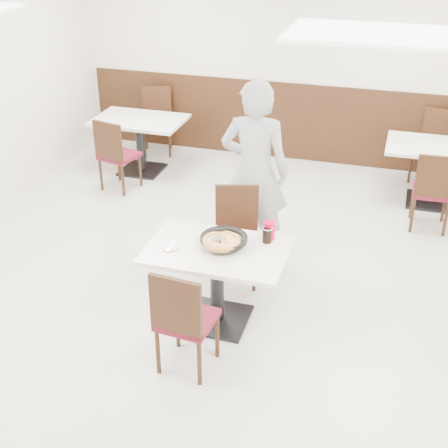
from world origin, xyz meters
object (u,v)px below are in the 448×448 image
(bg_table_left, at_px, (141,145))
(bg_chair_left_near, at_px, (119,154))
(main_table, at_px, (217,286))
(diner_person, at_px, (255,172))
(bg_table_right, at_px, (433,175))
(bg_chair_right_far, at_px, (431,148))
(pizza_pan, at_px, (224,241))
(bg_chair_right_near, at_px, (432,189))
(bg_chair_left_far, at_px, (157,122))
(chair_far, at_px, (236,238))
(chair_near, at_px, (187,317))
(pizza, at_px, (221,243))
(cola_glass, at_px, (267,235))
(red_cup, at_px, (269,231))
(side_plate, at_px, (171,246))

(bg_table_left, height_order, bg_chair_left_near, bg_chair_left_near)
(main_table, bearing_deg, diner_person, 89.28)
(bg_table_right, height_order, bg_chair_right_far, bg_chair_right_far)
(pizza_pan, height_order, diner_person, diner_person)
(main_table, relative_size, bg_chair_left_near, 1.26)
(diner_person, xyz_separation_m, bg_chair_right_near, (1.77, 1.17, -0.47))
(diner_person, relative_size, bg_chair_left_far, 2.00)
(chair_far, bearing_deg, bg_table_left, -63.21)
(diner_person, xyz_separation_m, bg_chair_right_far, (1.76, 2.50, -0.47))
(pizza_pan, height_order, bg_chair_left_near, bg_chair_left_near)
(chair_near, height_order, chair_far, same)
(pizza, distance_m, cola_glass, 0.41)
(chair_near, xyz_separation_m, pizza, (0.09, 0.65, 0.34))
(bg_chair_left_far, bearing_deg, chair_far, 105.12)
(bg_chair_left_far, bearing_deg, bg_chair_left_near, 71.02)
(diner_person, xyz_separation_m, bg_chair_left_near, (-2.06, 1.14, -0.47))
(cola_glass, distance_m, bg_table_right, 3.21)
(bg_chair_left_near, bearing_deg, bg_table_right, 24.58)
(chair_near, distance_m, bg_chair_right_far, 4.73)
(bg_chair_left_near, relative_size, bg_table_right, 0.79)
(bg_table_right, distance_m, bg_chair_right_far, 0.67)
(cola_glass, bearing_deg, bg_chair_right_near, 56.98)
(chair_near, relative_size, pizza_pan, 2.98)
(chair_near, bearing_deg, bg_chair_right_near, 64.19)
(bg_table_right, distance_m, bg_chair_right_near, 0.68)
(main_table, relative_size, chair_near, 1.26)
(chair_far, xyz_separation_m, bg_chair_left_near, (-2.02, 1.68, 0.00))
(main_table, relative_size, bg_table_left, 1.00)
(chair_far, xyz_separation_m, red_cup, (0.41, -0.39, 0.35))
(cola_glass, bearing_deg, side_plate, -157.00)
(bg_table_left, bearing_deg, bg_chair_left_near, -92.74)
(chair_far, height_order, pizza, chair_far)
(chair_far, bearing_deg, pizza, 80.54)
(chair_far, distance_m, bg_chair_right_near, 2.49)
(main_table, relative_size, bg_chair_right_far, 1.26)
(diner_person, relative_size, bg_chair_right_near, 2.00)
(diner_person, bearing_deg, chair_near, 84.63)
(pizza, distance_m, bg_table_right, 3.57)
(side_plate, height_order, bg_chair_left_near, bg_chair_left_near)
(pizza_pan, xyz_separation_m, bg_table_left, (-2.06, 2.90, -0.42))
(bg_chair_left_near, relative_size, bg_chair_right_near, 1.00)
(side_plate, relative_size, bg_chair_left_near, 0.17)
(pizza_pan, bearing_deg, bg_chair_right_near, 53.18)
(side_plate, height_order, bg_table_left, side_plate)
(pizza_pan, bearing_deg, bg_chair_left_far, 120.24)
(main_table, relative_size, bg_chair_right_near, 1.26)
(bg_chair_left_near, bearing_deg, chair_far, -25.46)
(chair_far, height_order, pizza_pan, chair_far)
(bg_table_left, height_order, bg_chair_right_near, bg_chair_right_near)
(red_cup, distance_m, bg_chair_left_far, 4.16)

